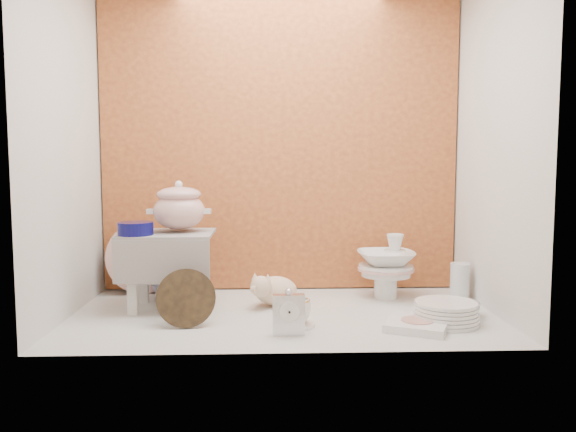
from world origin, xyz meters
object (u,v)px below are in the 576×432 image
object	(u,v)px
step_stool	(168,270)
mantel_clock	(289,312)
soup_tureen	(179,206)
floral_platter	(143,258)
gold_rim_teacup	(295,311)
crystal_bowl	(456,309)
dinner_plate_stack	(446,312)
blue_white_vase	(173,273)
porcelain_tower	(386,266)
plush_pig	(276,290)

from	to	relation	value
step_stool	mantel_clock	size ratio (longest dim) A/B	2.29
mantel_clock	soup_tureen	bearing A→B (deg)	133.39
floral_platter	gold_rim_teacup	world-z (taller)	floral_platter
step_stool	mantel_clock	world-z (taller)	step_stool
floral_platter	crystal_bowl	world-z (taller)	floral_platter
floral_platter	gold_rim_teacup	size ratio (longest dim) A/B	2.83
soup_tureen	crystal_bowl	world-z (taller)	soup_tureen
dinner_plate_stack	mantel_clock	bearing A→B (deg)	-168.61
floral_platter	mantel_clock	world-z (taller)	floral_platter
blue_white_vase	porcelain_tower	xyz separation A→B (m)	(1.02, -0.07, 0.04)
mantel_clock	porcelain_tower	size ratio (longest dim) A/B	0.56
blue_white_vase	dinner_plate_stack	xyz separation A→B (m)	(1.18, -0.50, -0.07)
blue_white_vase	dinner_plate_stack	world-z (taller)	blue_white_vase
step_stool	porcelain_tower	size ratio (longest dim) A/B	1.28
step_stool	floral_platter	distance (m)	0.36
dinner_plate_stack	porcelain_tower	size ratio (longest dim) A/B	0.85
mantel_clock	gold_rim_teacup	world-z (taller)	mantel_clock
step_stool	crystal_bowl	bearing A→B (deg)	-9.01
floral_platter	porcelain_tower	size ratio (longest dim) A/B	1.15
gold_rim_teacup	floral_platter	bearing A→B (deg)	139.88
gold_rim_teacup	dinner_plate_stack	world-z (taller)	gold_rim_teacup
blue_white_vase	crystal_bowl	bearing A→B (deg)	-17.49
porcelain_tower	blue_white_vase	bearing A→B (deg)	176.14
step_stool	porcelain_tower	distance (m)	1.02
soup_tureen	gold_rim_teacup	world-z (taller)	soup_tureen
floral_platter	gold_rim_teacup	bearing A→B (deg)	-40.12
blue_white_vase	crystal_bowl	size ratio (longest dim) A/B	1.17
gold_rim_teacup	soup_tureen	bearing A→B (deg)	146.22
plush_pig	porcelain_tower	bearing A→B (deg)	-7.49
blue_white_vase	crystal_bowl	world-z (taller)	blue_white_vase
floral_platter	blue_white_vase	xyz separation A→B (m)	(0.16, -0.09, -0.06)
plush_pig	dinner_plate_stack	size ratio (longest dim) A/B	0.92
plush_pig	mantel_clock	bearing A→B (deg)	-105.82
soup_tureen	plush_pig	bearing A→B (deg)	-1.75
plush_pig	crystal_bowl	bearing A→B (deg)	-35.82
mantel_clock	gold_rim_teacup	bearing A→B (deg)	72.93
crystal_bowl	soup_tureen	bearing A→B (deg)	170.01
floral_platter	gold_rim_teacup	distance (m)	0.96
porcelain_tower	dinner_plate_stack	bearing A→B (deg)	-70.81
gold_rim_teacup	crystal_bowl	bearing A→B (deg)	10.20
blue_white_vase	plush_pig	xyz separation A→B (m)	(0.50, -0.20, -0.04)
blue_white_vase	porcelain_tower	world-z (taller)	porcelain_tower
step_stool	mantel_clock	bearing A→B (deg)	-39.59
dinner_plate_stack	crystal_bowl	distance (m)	0.14
mantel_clock	dinner_plate_stack	world-z (taller)	mantel_clock
gold_rim_teacup	crystal_bowl	xyz separation A→B (m)	(0.69, 0.12, -0.03)
blue_white_vase	mantel_clock	size ratio (longest dim) A/B	1.32
blue_white_vase	dinner_plate_stack	distance (m)	1.28
plush_pig	porcelain_tower	xyz separation A→B (m)	(0.53, 0.13, 0.08)
gold_rim_teacup	dinner_plate_stack	xyz separation A→B (m)	(0.61, 0.02, -0.02)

